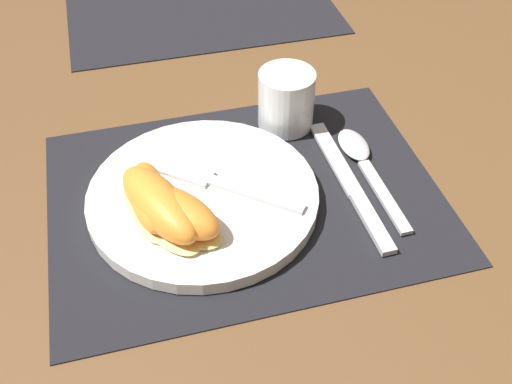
% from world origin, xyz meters
% --- Properties ---
extents(ground_plane, '(3.00, 3.00, 0.00)m').
position_xyz_m(ground_plane, '(0.00, 0.00, 0.00)').
color(ground_plane, brown).
extents(placemat, '(0.44, 0.33, 0.00)m').
position_xyz_m(placemat, '(0.00, 0.00, 0.00)').
color(placemat, black).
rests_on(placemat, ground_plane).
extents(placemat_far, '(0.44, 0.33, 0.00)m').
position_xyz_m(placemat_far, '(0.04, 0.48, 0.00)').
color(placemat_far, black).
rests_on(placemat_far, ground_plane).
extents(plate, '(0.26, 0.26, 0.02)m').
position_xyz_m(plate, '(-0.05, -0.00, 0.01)').
color(plate, white).
rests_on(plate, placemat).
extents(juice_glass, '(0.07, 0.07, 0.08)m').
position_xyz_m(juice_glass, '(0.08, 0.11, 0.04)').
color(juice_glass, silver).
rests_on(juice_glass, placemat).
extents(knife, '(0.02, 0.22, 0.01)m').
position_xyz_m(knife, '(0.12, -0.02, 0.01)').
color(knife, silver).
rests_on(knife, placemat).
extents(spoon, '(0.03, 0.18, 0.01)m').
position_xyz_m(spoon, '(0.15, 0.02, 0.01)').
color(spoon, silver).
rests_on(spoon, placemat).
extents(fork, '(0.15, 0.13, 0.00)m').
position_xyz_m(fork, '(-0.03, 0.01, 0.02)').
color(fork, silver).
rests_on(fork, plate).
extents(citrus_wedge_0, '(0.05, 0.11, 0.04)m').
position_xyz_m(citrus_wedge_0, '(-0.11, -0.01, 0.04)').
color(citrus_wedge_0, '#F4DB84').
rests_on(citrus_wedge_0, plate).
extents(citrus_wedge_1, '(0.10, 0.14, 0.04)m').
position_xyz_m(citrus_wedge_1, '(-0.10, -0.03, 0.04)').
color(citrus_wedge_1, '#F4DB84').
rests_on(citrus_wedge_1, plate).
extents(citrus_wedge_2, '(0.11, 0.12, 0.04)m').
position_xyz_m(citrus_wedge_2, '(-0.08, -0.04, 0.04)').
color(citrus_wedge_2, '#F4DB84').
rests_on(citrus_wedge_2, plate).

